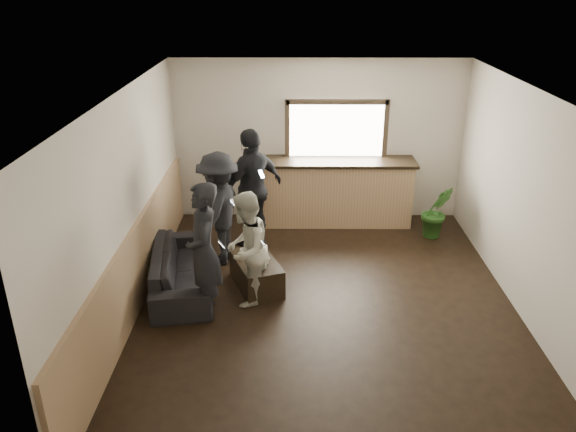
{
  "coord_description": "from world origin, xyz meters",
  "views": [
    {
      "loc": [
        -0.45,
        -6.45,
        4.07
      ],
      "look_at": [
        -0.51,
        0.4,
        1.1
      ],
      "focal_mm": 35.0,
      "sensor_mm": 36.0,
      "label": 1
    }
  ],
  "objects_px": {
    "coffee_table": "(256,273)",
    "person_c": "(219,209)",
    "cup_a": "(244,252)",
    "person_d": "(253,189)",
    "person_a": "(204,252)",
    "potted_plant": "(437,211)",
    "cup_b": "(266,261)",
    "bar_counter": "(335,188)",
    "person_b": "(246,249)",
    "sofa": "(181,268)"
  },
  "relations": [
    {
      "from": "bar_counter",
      "to": "coffee_table",
      "type": "bearing_deg",
      "value": -118.82
    },
    {
      "from": "coffee_table",
      "to": "cup_a",
      "type": "xyz_separation_m",
      "value": [
        -0.18,
        0.14,
        0.26
      ]
    },
    {
      "from": "sofa",
      "to": "person_d",
      "type": "distance_m",
      "value": 1.78
    },
    {
      "from": "person_d",
      "to": "person_a",
      "type": "bearing_deg",
      "value": 33.87
    },
    {
      "from": "coffee_table",
      "to": "person_b",
      "type": "relative_size",
      "value": 0.61
    },
    {
      "from": "bar_counter",
      "to": "person_a",
      "type": "xyz_separation_m",
      "value": [
        -1.84,
        -2.96,
        0.26
      ]
    },
    {
      "from": "sofa",
      "to": "cup_a",
      "type": "relative_size",
      "value": 15.95
    },
    {
      "from": "bar_counter",
      "to": "person_c",
      "type": "xyz_separation_m",
      "value": [
        -1.84,
        -1.49,
        0.22
      ]
    },
    {
      "from": "cup_a",
      "to": "person_d",
      "type": "height_order",
      "value": "person_d"
    },
    {
      "from": "coffee_table",
      "to": "bar_counter",
      "type": "bearing_deg",
      "value": 61.18
    },
    {
      "from": "cup_b",
      "to": "person_d",
      "type": "bearing_deg",
      "value": 100.31
    },
    {
      "from": "cup_a",
      "to": "person_b",
      "type": "xyz_separation_m",
      "value": [
        0.08,
        -0.51,
        0.31
      ]
    },
    {
      "from": "coffee_table",
      "to": "person_d",
      "type": "bearing_deg",
      "value": 95.16
    },
    {
      "from": "person_b",
      "to": "person_c",
      "type": "height_order",
      "value": "person_c"
    },
    {
      "from": "cup_b",
      "to": "person_b",
      "type": "bearing_deg",
      "value": -132.68
    },
    {
      "from": "cup_a",
      "to": "person_c",
      "type": "height_order",
      "value": "person_c"
    },
    {
      "from": "cup_b",
      "to": "person_c",
      "type": "xyz_separation_m",
      "value": [
        -0.73,
        0.88,
        0.4
      ]
    },
    {
      "from": "potted_plant",
      "to": "person_a",
      "type": "relative_size",
      "value": 0.5
    },
    {
      "from": "person_a",
      "to": "person_c",
      "type": "bearing_deg",
      "value": 169.34
    },
    {
      "from": "person_a",
      "to": "person_d",
      "type": "bearing_deg",
      "value": 156.44
    },
    {
      "from": "cup_a",
      "to": "person_d",
      "type": "relative_size",
      "value": 0.06
    },
    {
      "from": "sofa",
      "to": "bar_counter",
      "type": "bearing_deg",
      "value": -54.05
    },
    {
      "from": "person_c",
      "to": "person_d",
      "type": "distance_m",
      "value": 0.75
    },
    {
      "from": "sofa",
      "to": "cup_b",
      "type": "xyz_separation_m",
      "value": [
        1.19,
        -0.1,
        0.18
      ]
    },
    {
      "from": "potted_plant",
      "to": "person_d",
      "type": "xyz_separation_m",
      "value": [
        -3.01,
        -0.32,
        0.51
      ]
    },
    {
      "from": "coffee_table",
      "to": "person_c",
      "type": "bearing_deg",
      "value": 127.16
    },
    {
      "from": "bar_counter",
      "to": "cup_a",
      "type": "bearing_deg",
      "value": -123.9
    },
    {
      "from": "cup_a",
      "to": "person_a",
      "type": "relative_size",
      "value": 0.07
    },
    {
      "from": "coffee_table",
      "to": "person_c",
      "type": "relative_size",
      "value": 0.55
    },
    {
      "from": "bar_counter",
      "to": "potted_plant",
      "type": "xyz_separation_m",
      "value": [
        1.64,
        -0.6,
        -0.19
      ]
    },
    {
      "from": "person_a",
      "to": "person_c",
      "type": "xyz_separation_m",
      "value": [
        0.0,
        1.47,
        -0.04
      ]
    },
    {
      "from": "coffee_table",
      "to": "person_b",
      "type": "xyz_separation_m",
      "value": [
        -0.1,
        -0.37,
        0.57
      ]
    },
    {
      "from": "cup_b",
      "to": "person_b",
      "type": "height_order",
      "value": "person_b"
    },
    {
      "from": "person_d",
      "to": "coffee_table",
      "type": "bearing_deg",
      "value": 52.1
    },
    {
      "from": "sofa",
      "to": "person_c",
      "type": "distance_m",
      "value": 1.07
    },
    {
      "from": "person_c",
      "to": "coffee_table",
      "type": "bearing_deg",
      "value": 52.44
    },
    {
      "from": "coffee_table",
      "to": "person_a",
      "type": "xyz_separation_m",
      "value": [
        -0.6,
        -0.69,
        0.69
      ]
    },
    {
      "from": "cup_b",
      "to": "person_b",
      "type": "relative_size",
      "value": 0.06
    },
    {
      "from": "cup_b",
      "to": "bar_counter",
      "type": "bearing_deg",
      "value": 65.0
    },
    {
      "from": "cup_b",
      "to": "cup_a",
      "type": "bearing_deg",
      "value": 142.65
    },
    {
      "from": "cup_a",
      "to": "person_b",
      "type": "bearing_deg",
      "value": -81.44
    },
    {
      "from": "coffee_table",
      "to": "potted_plant",
      "type": "height_order",
      "value": "potted_plant"
    },
    {
      "from": "cup_b",
      "to": "person_d",
      "type": "relative_size",
      "value": 0.05
    },
    {
      "from": "bar_counter",
      "to": "person_c",
      "type": "distance_m",
      "value": 2.38
    },
    {
      "from": "sofa",
      "to": "coffee_table",
      "type": "bearing_deg",
      "value": -98.54
    },
    {
      "from": "cup_a",
      "to": "cup_b",
      "type": "distance_m",
      "value": 0.41
    },
    {
      "from": "person_a",
      "to": "coffee_table",
      "type": "bearing_deg",
      "value": 128.65
    },
    {
      "from": "potted_plant",
      "to": "person_d",
      "type": "distance_m",
      "value": 3.07
    },
    {
      "from": "cup_b",
      "to": "person_d",
      "type": "distance_m",
      "value": 1.56
    },
    {
      "from": "person_a",
      "to": "potted_plant",
      "type": "bearing_deg",
      "value": 113.66
    }
  ]
}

